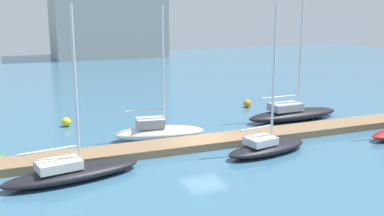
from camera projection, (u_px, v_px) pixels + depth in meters
ground_plane at (204, 146)px, 28.62m from camera, size 120.00×120.00×0.00m
dock_pier at (204, 142)px, 28.57m from camera, size 33.41×2.17×0.46m
sailboat_1 at (72, 171)px, 22.95m from camera, size 7.18×3.09×8.60m
sailboat_2 at (158, 131)px, 29.90m from camera, size 6.10×2.80×8.51m
sailboat_3 at (267, 146)px, 27.02m from camera, size 5.85×2.88×8.54m
sailboat_4 at (292, 113)px, 34.95m from camera, size 7.86×2.45×11.82m
mooring_buoy_yellow at (66, 122)px, 33.18m from camera, size 0.66×0.66×0.66m
mooring_buoy_orange at (247, 103)px, 39.39m from camera, size 0.66×0.66×0.66m
harbor_building_distant at (107, 9)px, 77.42m from camera, size 17.97×11.38×15.74m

